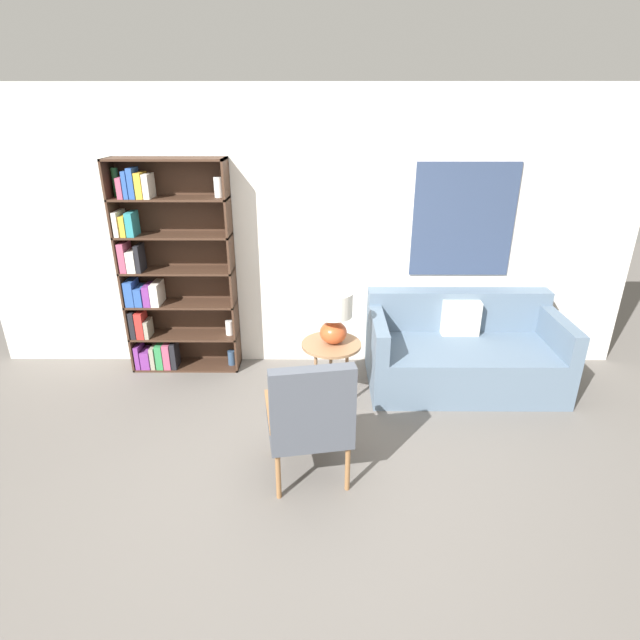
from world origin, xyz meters
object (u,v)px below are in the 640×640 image
(table_lamp, at_px, (333,314))
(armchair, at_px, (310,415))
(side_table, at_px, (331,350))
(bookshelf, at_px, (164,277))
(couch, at_px, (462,353))

(table_lamp, bearing_deg, armchair, -99.17)
(side_table, bearing_deg, bookshelf, 158.10)
(couch, bearing_deg, armchair, -134.92)
(bookshelf, bearing_deg, table_lamp, -21.40)
(armchair, height_order, side_table, armchair)
(bookshelf, bearing_deg, armchair, -50.13)
(bookshelf, distance_m, table_lamp, 1.76)
(armchair, distance_m, side_table, 1.11)
(couch, xyz_separation_m, table_lamp, (-1.25, -0.33, 0.54))
(armchair, relative_size, table_lamp, 2.08)
(armchair, bearing_deg, table_lamp, 80.83)
(armchair, bearing_deg, couch, 45.08)
(armchair, bearing_deg, side_table, 81.57)
(table_lamp, bearing_deg, couch, 14.67)
(bookshelf, relative_size, couch, 1.17)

